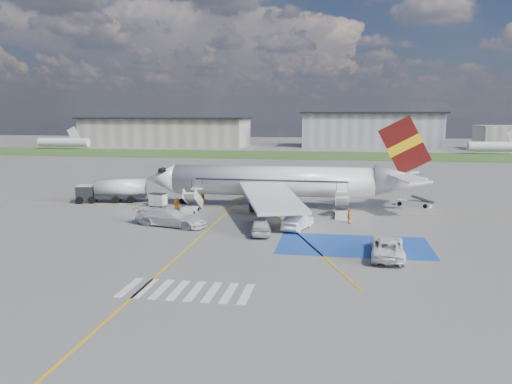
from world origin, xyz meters
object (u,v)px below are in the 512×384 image
airliner (284,181)px  belt_loader (414,204)px  car_silver_a (260,226)px  van_white_a (388,243)px  fuel_tanker (112,192)px  car_silver_b (298,222)px  gpu_cart (158,201)px  van_white_b (171,215)px

airliner → belt_loader: size_ratio=7.59×
airliner → car_silver_a: 15.32m
van_white_a → belt_loader: bearing=-99.1°
fuel_tanker → van_white_a: 40.78m
airliner → car_silver_b: size_ratio=7.27×
car_silver_b → fuel_tanker: bearing=-7.4°
belt_loader → car_silver_a: car_silver_a is taller
airliner → fuel_tanker: size_ratio=3.86×
gpu_cart → car_silver_a: 20.22m
airliner → van_white_a: bearing=-61.8°
airliner → van_white_a: airliner is taller
airliner → car_silver_a: airliner is taller
van_white_b → car_silver_a: bearing=-87.1°
airliner → gpu_cart: (-16.34, -2.25, -2.61)m
gpu_cart → van_white_b: bearing=-50.4°
fuel_tanker → gpu_cart: (7.41, -2.23, -0.54)m
car_silver_a → van_white_b: bearing=-21.2°
gpu_cart → car_silver_b: gpu_cart is taller
car_silver_a → fuel_tanker: bearing=-42.6°
gpu_cart → car_silver_a: size_ratio=0.46×
gpu_cart → belt_loader: size_ratio=0.48×
fuel_tanker → gpu_cart: fuel_tanker is taller
van_white_a → gpu_cart: bearing=-30.0°
airliner → van_white_b: (-10.93, -12.97, -2.17)m
belt_loader → van_white_b: bearing=-125.8°
car_silver_a → car_silver_b: car_silver_a is taller
fuel_tanker → van_white_a: fuel_tanker is taller
van_white_a → van_white_b: size_ratio=0.94×
car_silver_b → car_silver_a: bearing=54.8°
car_silver_a → van_white_b: van_white_b is taller
gpu_cart → car_silver_a: gpu_cart is taller
fuel_tanker → car_silver_a: (23.03, -15.07, -0.47)m
airliner → car_silver_b: airliner is taller
van_white_a → car_silver_a: bearing=-22.0°
gpu_cart → car_silver_b: bearing=-15.0°
car_silver_a → car_silver_b: (3.57, 2.72, -0.02)m
car_silver_a → van_white_b: (-10.22, 2.13, 0.37)m
car_silver_b → gpu_cart: bearing=-10.3°
belt_loader → car_silver_a: bearing=-109.9°
car_silver_a → van_white_a: size_ratio=0.86×
car_silver_b → van_white_b: 13.81m
gpu_cart → belt_loader: gpu_cart is taller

